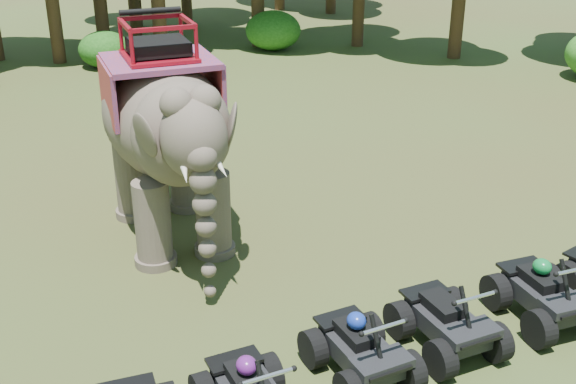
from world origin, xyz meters
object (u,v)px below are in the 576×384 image
(elephant, at_px, (166,132))
(atv_2, at_px, (361,341))
(atv_3, at_px, (448,313))
(atv_4, at_px, (546,286))

(elephant, bearing_deg, atv_2, -74.53)
(atv_3, relative_size, atv_4, 0.97)
(elephant, relative_size, atv_4, 2.99)
(elephant, bearing_deg, atv_3, -60.06)
(atv_3, distance_m, atv_4, 2.00)
(atv_3, height_order, atv_4, atv_4)
(atv_2, xyz_separation_m, atv_3, (1.65, -0.05, 0.01))
(atv_2, height_order, atv_3, atv_3)
(elephant, distance_m, atv_3, 6.72)
(atv_3, bearing_deg, elephant, 116.70)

